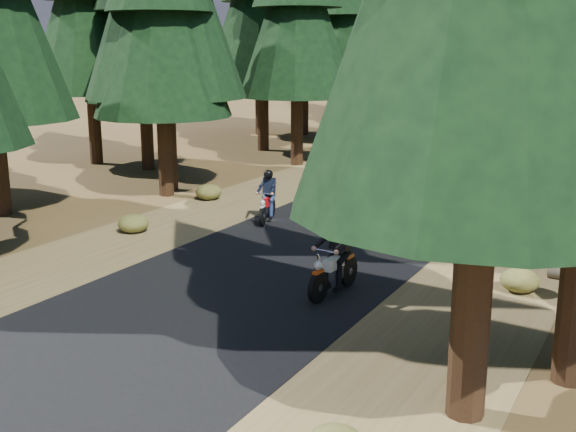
% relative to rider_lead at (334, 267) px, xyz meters
% --- Properties ---
extents(ground, '(120.00, 120.00, 0.00)m').
position_rel_rider_lead_xyz_m(ground, '(-1.94, 0.10, -0.58)').
color(ground, '#4B361A').
rests_on(ground, ground).
extents(road, '(6.00, 100.00, 0.01)m').
position_rel_rider_lead_xyz_m(road, '(-1.94, 5.10, -0.57)').
color(road, black).
rests_on(road, ground).
extents(shoulder_l, '(3.20, 100.00, 0.01)m').
position_rel_rider_lead_xyz_m(shoulder_l, '(-6.54, 5.10, -0.58)').
color(shoulder_l, brown).
rests_on(shoulder_l, ground).
extents(shoulder_r, '(3.20, 100.00, 0.01)m').
position_rel_rider_lead_xyz_m(shoulder_r, '(2.66, 5.10, -0.58)').
color(shoulder_r, brown).
rests_on(shoulder_r, ground).
extents(understory_shrubs, '(14.20, 28.42, 0.71)m').
position_rel_rider_lead_xyz_m(understory_shrubs, '(-0.55, 8.43, -0.29)').
color(understory_shrubs, '#474C1E').
rests_on(understory_shrubs, ground).
extents(rider_lead, '(0.73, 1.97, 1.72)m').
position_rel_rider_lead_xyz_m(rider_lead, '(0.00, 0.00, 0.00)').
color(rider_lead, silver).
rests_on(rider_lead, road).
extents(rider_follow, '(0.94, 1.74, 1.49)m').
position_rel_rider_lead_xyz_m(rider_follow, '(-4.33, 4.71, -0.08)').
color(rider_follow, '#AA0B0D').
rests_on(rider_follow, road).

